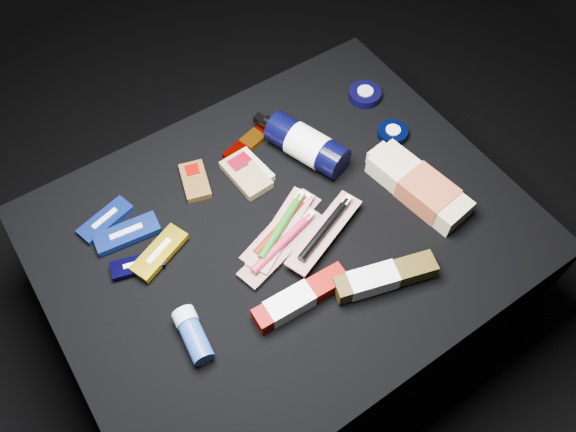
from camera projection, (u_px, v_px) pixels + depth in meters
ground at (285, 304)px, 1.52m from camera, size 3.00×3.00×0.00m
cloth_table at (285, 271)px, 1.35m from camera, size 0.98×0.78×0.40m
luna_bar_0 at (106, 220)px, 1.18m from camera, size 0.13×0.07×0.02m
luna_bar_1 at (127, 233)px, 1.16m from camera, size 0.14×0.07×0.02m
luna_bar_2 at (138, 265)px, 1.12m from camera, size 0.11×0.07×0.01m
luna_bar_3 at (160, 252)px, 1.13m from camera, size 0.14×0.09×0.02m
clif_bar_0 at (195, 179)px, 1.24m from camera, size 0.08×0.11×0.02m
clif_bar_1 at (249, 168)px, 1.26m from camera, size 0.07×0.11×0.02m
clif_bar_2 at (245, 173)px, 1.25m from camera, size 0.07×0.12×0.02m
power_bar at (249, 143)px, 1.30m from camera, size 0.13×0.07×0.01m
lotion_bottle at (307, 145)px, 1.25m from camera, size 0.13×0.24×0.08m
cream_tin_upper at (365, 94)px, 1.37m from camera, size 0.08×0.08×0.02m
cream_tin_lower at (393, 133)px, 1.31m from camera, size 0.07×0.07×0.02m
bodywash_bottle at (420, 188)px, 1.21m from camera, size 0.11×0.25×0.05m
deodorant_stick at (193, 334)px, 1.03m from camera, size 0.05×0.11×0.04m
toothbrush_pack_0 at (282, 226)px, 1.17m from camera, size 0.22×0.12×0.02m
toothbrush_pack_1 at (283, 243)px, 1.14m from camera, size 0.22×0.10×0.02m
toothbrush_pack_2 at (282, 227)px, 1.16m from camera, size 0.21×0.14×0.02m
toothbrush_pack_3 at (325, 230)px, 1.14m from camera, size 0.22×0.12×0.02m
toothpaste_carton_red at (297, 300)px, 1.07m from camera, size 0.20×0.05×0.04m
toothpaste_carton_green at (381, 278)px, 1.09m from camera, size 0.21×0.10×0.04m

